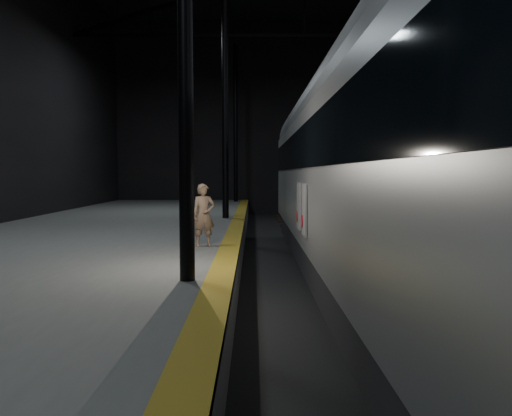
{
  "coord_description": "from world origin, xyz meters",
  "views": [
    {
      "loc": [
        -2.66,
        -12.51,
        2.85
      ],
      "look_at": [
        -2.59,
        -0.42,
        2.0
      ],
      "focal_mm": 35.0,
      "sensor_mm": 36.0,
      "label": 1
    }
  ],
  "objects": [
    {
      "name": "ground",
      "position": [
        0.0,
        0.0,
        0.0
      ],
      "size": [
        44.0,
        44.0,
        0.0
      ],
      "primitive_type": "plane",
      "color": "black",
      "rests_on": "ground"
    },
    {
      "name": "platform_left",
      "position": [
        -7.5,
        0.0,
        0.5
      ],
      "size": [
        9.0,
        43.8,
        1.0
      ],
      "primitive_type": "cube",
      "color": "#565654",
      "rests_on": "ground"
    },
    {
      "name": "tactile_strip",
      "position": [
        -3.25,
        0.0,
        1.0
      ],
      "size": [
        0.5,
        43.8,
        0.01
      ],
      "primitive_type": "cube",
      "color": "olive",
      "rests_on": "platform_left"
    },
    {
      "name": "track",
      "position": [
        0.0,
        0.0,
        0.07
      ],
      "size": [
        2.4,
        43.0,
        0.24
      ],
      "color": "#3F3328",
      "rests_on": "ground"
    },
    {
      "name": "train",
      "position": [
        -0.0,
        -0.8,
        3.15
      ],
      "size": [
        3.16,
        21.15,
        5.65
      ],
      "color": "#ACAFB4",
      "rests_on": "ground"
    },
    {
      "name": "woman",
      "position": [
        -3.91,
        0.01,
        1.79
      ],
      "size": [
        0.66,
        0.52,
        1.58
      ],
      "primitive_type": "imported",
      "rotation": [
        0.0,
        0.0,
        0.28
      ],
      "color": "#9E7A60",
      "rests_on": "platform_left"
    }
  ]
}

